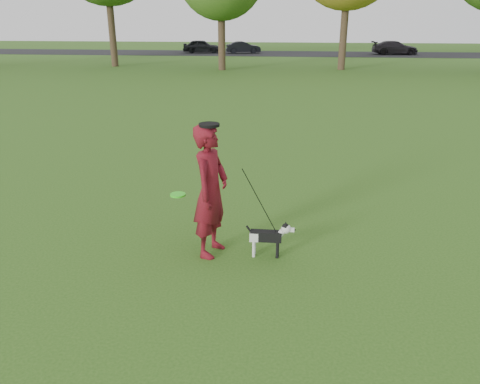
# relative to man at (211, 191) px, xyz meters

# --- Properties ---
(ground) EXTENTS (120.00, 120.00, 0.00)m
(ground) POSITION_rel_man_xyz_m (0.52, 0.20, -1.02)
(ground) COLOR #285116
(ground) RESTS_ON ground
(road) EXTENTS (120.00, 7.00, 0.02)m
(road) POSITION_rel_man_xyz_m (0.52, 40.20, -1.01)
(road) COLOR black
(road) RESTS_ON ground
(man) EXTENTS (0.66, 0.84, 2.03)m
(man) POSITION_rel_man_xyz_m (0.00, 0.00, 0.00)
(man) COLOR #5E0D11
(man) RESTS_ON ground
(dog) EXTENTS (0.75, 0.15, 0.57)m
(dog) POSITION_rel_man_xyz_m (0.89, -0.03, -0.67)
(dog) COLOR black
(dog) RESTS_ON ground
(car_left) EXTENTS (3.79, 1.91, 1.24)m
(car_left) POSITION_rel_man_xyz_m (-7.50, 40.20, -0.38)
(car_left) COLOR black
(car_left) RESTS_ON road
(car_mid) EXTENTS (3.46, 1.87, 1.08)m
(car_mid) POSITION_rel_man_xyz_m (-3.49, 40.20, -0.45)
(car_mid) COLOR black
(car_mid) RESTS_ON road
(car_right) EXTENTS (4.28, 1.98, 1.21)m
(car_right) POSITION_rel_man_xyz_m (10.70, 40.20, -0.39)
(car_right) COLOR black
(car_right) RESTS_ON road
(man_held_items) EXTENTS (1.60, 0.33, 1.66)m
(man_held_items) POSITION_rel_man_xyz_m (0.57, -0.04, 0.04)
(man_held_items) COLOR #33ED1D
(man_held_items) RESTS_ON ground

